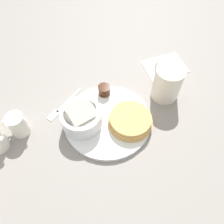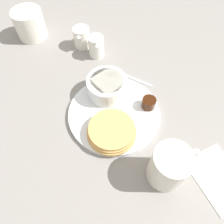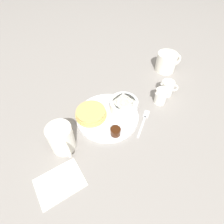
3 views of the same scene
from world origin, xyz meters
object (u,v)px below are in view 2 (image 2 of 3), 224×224
(bowl, at_px, (109,85))
(coffee_mug, at_px, (170,166))
(creamer_pitcher_far, at_px, (82,37))
(fork, at_px, (125,75))
(plate, at_px, (114,113))
(second_mug, at_px, (30,23))
(creamer_pitcher_near, at_px, (96,46))

(bowl, bearing_deg, coffee_mug, 13.40)
(creamer_pitcher_far, height_order, fork, creamer_pitcher_far)
(bowl, height_order, coffee_mug, coffee_mug)
(plate, relative_size, fork, 2.20)
(plate, bearing_deg, second_mug, -155.70)
(plate, height_order, second_mug, second_mug)
(coffee_mug, height_order, second_mug, coffee_mug)
(creamer_pitcher_far, relative_size, fork, 0.65)
(creamer_pitcher_near, xyz_separation_m, fork, (0.11, 0.06, -0.03))
(creamer_pitcher_near, bearing_deg, second_mug, -129.78)
(coffee_mug, xyz_separation_m, second_mug, (-0.57, -0.24, -0.01))
(creamer_pitcher_near, bearing_deg, creamer_pitcher_far, -148.38)
(plate, xyz_separation_m, second_mug, (-0.39, -0.17, 0.04))
(creamer_pitcher_far, distance_m, fork, 0.19)
(creamer_pitcher_far, distance_m, second_mug, 0.18)
(bowl, xyz_separation_m, coffee_mug, (0.25, 0.06, 0.01))
(second_mug, bearing_deg, creamer_pitcher_far, 56.70)
(coffee_mug, xyz_separation_m, creamer_pitcher_far, (-0.47, -0.09, -0.02))
(fork, xyz_separation_m, second_mug, (-0.26, -0.24, 0.04))
(fork, relative_size, second_mug, 0.84)
(coffee_mug, height_order, creamer_pitcher_near, coffee_mug)
(bowl, bearing_deg, creamer_pitcher_near, 178.00)
(second_mug, bearing_deg, fork, 42.95)
(plate, height_order, creamer_pitcher_near, creamer_pitcher_near)
(coffee_mug, bearing_deg, creamer_pitcher_near, -172.57)
(creamer_pitcher_near, xyz_separation_m, second_mug, (-0.15, -0.19, 0.01))
(creamer_pitcher_far, bearing_deg, coffee_mug, 10.58)
(bowl, relative_size, coffee_mug, 0.94)
(coffee_mug, relative_size, second_mug, 0.89)
(fork, bearing_deg, creamer_pitcher_near, -151.26)
(bowl, bearing_deg, plate, -4.19)
(bowl, height_order, fork, bowl)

